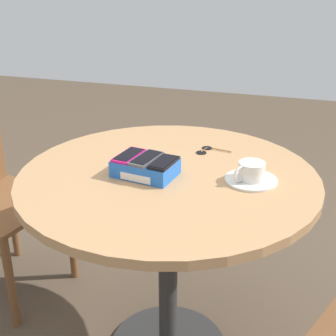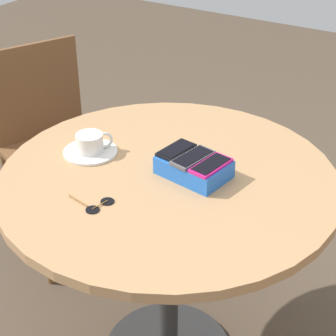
# 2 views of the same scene
# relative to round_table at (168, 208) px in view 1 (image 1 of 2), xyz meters

# --- Properties ---
(round_table) EXTENTS (1.00, 1.00, 0.77)m
(round_table) POSITION_rel_round_table_xyz_m (0.00, 0.00, 0.00)
(round_table) COLOR #2D2D2D
(round_table) RESTS_ON ground_plane
(phone_box) EXTENTS (0.21, 0.16, 0.05)m
(phone_box) POSITION_rel_round_table_xyz_m (-0.07, -0.03, 0.16)
(phone_box) COLOR blue
(phone_box) RESTS_ON round_table
(phone_magenta) EXTENTS (0.08, 0.14, 0.01)m
(phone_magenta) POSITION_rel_round_table_xyz_m (-0.13, -0.02, 0.19)
(phone_magenta) COLOR #D11975
(phone_magenta) RESTS_ON phone_box
(phone_gray) EXTENTS (0.09, 0.15, 0.01)m
(phone_gray) POSITION_rel_round_table_xyz_m (-0.06, -0.03, 0.19)
(phone_gray) COLOR #515156
(phone_gray) RESTS_ON phone_box
(phone_black) EXTENTS (0.08, 0.13, 0.01)m
(phone_black) POSITION_rel_round_table_xyz_m (-0.00, -0.05, 0.19)
(phone_black) COLOR black
(phone_black) RESTS_ON phone_box
(saucer) EXTENTS (0.17, 0.17, 0.01)m
(saucer) POSITION_rel_round_table_xyz_m (0.27, 0.02, 0.14)
(saucer) COLOR silver
(saucer) RESTS_ON round_table
(coffee_cup) EXTENTS (0.09, 0.10, 0.06)m
(coffee_cup) POSITION_rel_round_table_xyz_m (0.27, 0.02, 0.17)
(coffee_cup) COLOR silver
(coffee_cup) RESTS_ON saucer
(sunglasses) EXTENTS (0.13, 0.09, 0.01)m
(sunglasses) POSITION_rel_round_table_xyz_m (0.08, 0.24, 0.13)
(sunglasses) COLOR black
(sunglasses) RESTS_ON round_table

